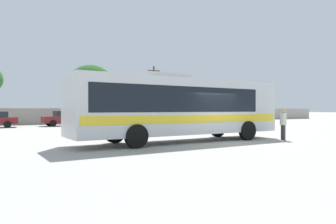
# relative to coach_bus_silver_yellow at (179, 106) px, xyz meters

# --- Properties ---
(ground_plane) EXTENTS (300.00, 300.00, 0.00)m
(ground_plane) POSITION_rel_coach_bus_silver_yellow_xyz_m (1.54, 8.64, -1.85)
(ground_plane) COLOR #A3A099
(perimeter_wall) EXTENTS (80.00, 0.30, 1.79)m
(perimeter_wall) POSITION_rel_coach_bus_silver_yellow_xyz_m (1.54, 22.95, -0.95)
(perimeter_wall) COLOR #9E998C
(perimeter_wall) RESTS_ON ground_plane
(coach_bus_silver_yellow) EXTENTS (11.62, 3.08, 3.46)m
(coach_bus_silver_yellow) POSITION_rel_coach_bus_silver_yellow_xyz_m (0.00, 0.00, 0.00)
(coach_bus_silver_yellow) COLOR silver
(coach_bus_silver_yellow) RESTS_ON ground_plane
(attendant_by_bus_door) EXTENTS (0.41, 0.41, 1.73)m
(attendant_by_bus_door) POSITION_rel_coach_bus_silver_yellow_xyz_m (5.44, -2.03, -0.86)
(attendant_by_bus_door) COLOR #38383D
(attendant_by_bus_door) RESTS_ON ground_plane
(parked_car_third_maroon) EXTENTS (4.25, 2.18, 1.51)m
(parked_car_third_maroon) POSITION_rel_coach_bus_silver_yellow_xyz_m (-2.02, 18.88, -1.05)
(parked_car_third_maroon) COLOR maroon
(parked_car_third_maroon) RESTS_ON ground_plane
(parked_car_rightmost_white) EXTENTS (4.61, 2.19, 1.49)m
(parked_car_rightmost_white) POSITION_rel_coach_bus_silver_yellow_xyz_m (5.03, 18.98, -1.06)
(parked_car_rightmost_white) COLOR silver
(parked_car_rightmost_white) RESTS_ON ground_plane
(utility_pole_near) EXTENTS (1.80, 0.33, 7.73)m
(utility_pole_near) POSITION_rel_coach_bus_silver_yellow_xyz_m (11.43, 25.51, 2.20)
(utility_pole_near) COLOR #4C3823
(utility_pole_near) RESTS_ON ground_plane
(roadside_tree_midleft) EXTENTS (5.89, 5.89, 7.47)m
(roadside_tree_midleft) POSITION_rel_coach_bus_silver_yellow_xyz_m (2.82, 26.69, 3.11)
(roadside_tree_midleft) COLOR brown
(roadside_tree_midleft) RESTS_ON ground_plane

